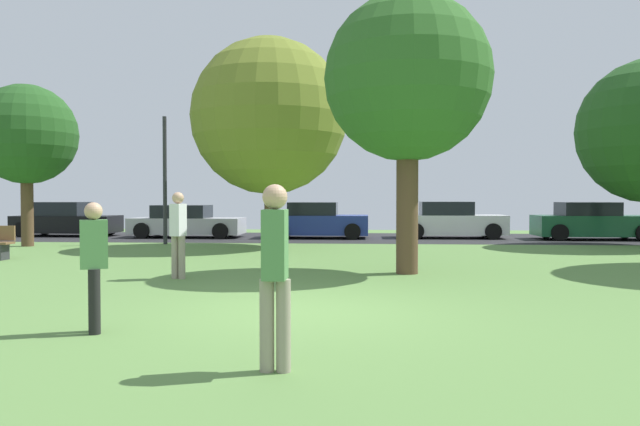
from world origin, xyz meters
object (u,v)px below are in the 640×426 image
parked_car_black (66,221)px  parked_car_white (450,221)px  maple_tree_near (408,79)px  oak_tree_center (269,116)px  person_catcher (94,261)px  parked_car_blue (317,222)px  birch_tree_lone (26,135)px  person_bystander (178,230)px  parked_car_silver (186,223)px  person_walking (275,267)px  street_lamp_post (165,180)px  parked_car_green (592,222)px

parked_car_black → parked_car_white: bearing=-0.2°
maple_tree_near → oak_tree_center: bearing=121.6°
person_catcher → parked_car_blue: 17.39m
birch_tree_lone → person_bystander: 11.12m
parked_car_silver → parked_car_white: bearing=2.4°
oak_tree_center → person_catcher: size_ratio=4.30×
parked_car_silver → parked_car_blue: 5.40m
birch_tree_lone → person_bystander: birch_tree_lone is taller
oak_tree_center → person_walking: oak_tree_center is taller
oak_tree_center → person_catcher: 13.20m
oak_tree_center → street_lamp_post: oak_tree_center is taller
person_walking → parked_car_blue: person_walking is taller
person_catcher → person_bystander: 4.94m
parked_car_black → parked_car_blue: 10.79m
parked_car_silver → parked_car_white: 10.79m
person_walking → person_catcher: bearing=58.7°
person_walking → maple_tree_near: bearing=-13.4°
parked_car_green → parked_car_blue: bearing=179.4°
parked_car_black → street_lamp_post: 7.14m
person_bystander → parked_car_blue: 12.56m
oak_tree_center → birch_tree_lone: bearing=-178.6°
person_bystander → parked_car_silver: size_ratio=0.39×
maple_tree_near → person_walking: maple_tree_near is taller
parked_car_silver → oak_tree_center: bearing=-47.5°
person_walking → parked_car_white: size_ratio=0.42×
person_walking → street_lamp_post: size_ratio=0.40×
parked_car_silver → parked_car_blue: (5.40, 0.03, 0.05)m
parked_car_black → street_lamp_post: street_lamp_post is taller
parked_car_blue → parked_car_green: 10.77m
person_catcher → parked_car_green: bearing=-151.4°
birch_tree_lone → parked_car_black: birch_tree_lone is taller
maple_tree_near → parked_car_blue: bearing=104.3°
person_bystander → parked_car_silver: 12.89m
maple_tree_near → parked_car_green: (7.91, 11.10, -3.54)m
maple_tree_near → person_catcher: (-4.23, -6.11, -3.34)m
person_walking → parked_car_blue: 18.85m
birch_tree_lone → person_catcher: (8.09, -12.54, -2.87)m
street_lamp_post → birch_tree_lone: bearing=-164.1°
parked_car_black → birch_tree_lone: bearing=-75.9°
person_catcher → parked_car_white: person_catcher is taller
parked_car_black → maple_tree_near: bearing=-40.6°
maple_tree_near → person_bystander: (-4.71, -1.20, -3.23)m
birch_tree_lone → parked_car_silver: bearing=49.5°
parked_car_blue → parked_car_green: (10.77, -0.12, 0.01)m
maple_tree_near → parked_car_blue: maple_tree_near is taller
parked_car_white → street_lamp_post: size_ratio=0.95×
person_catcher → parked_car_green: person_catcher is taller
oak_tree_center → parked_car_black: size_ratio=1.63×
person_bystander → parked_car_blue: bearing=4.2°
birch_tree_lone → oak_tree_center: oak_tree_center is taller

